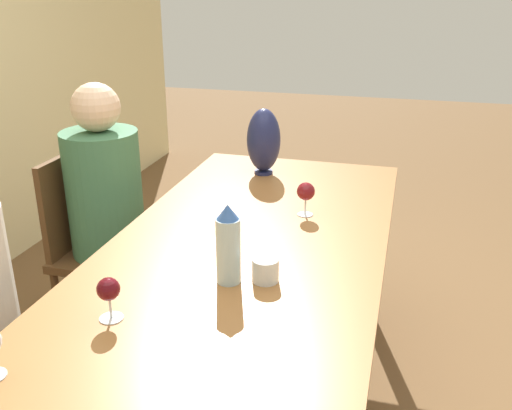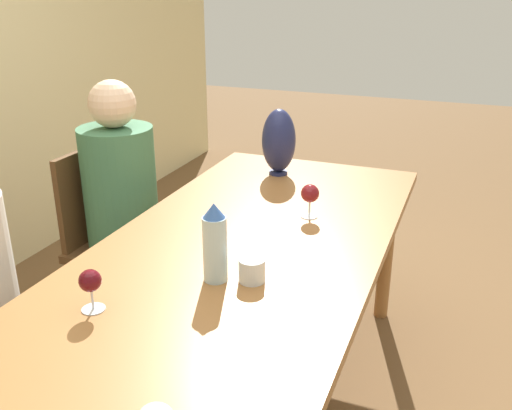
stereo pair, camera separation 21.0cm
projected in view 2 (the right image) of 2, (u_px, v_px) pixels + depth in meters
The scene contains 8 objects.
dining_table at pixel (233, 273), 1.98m from camera, with size 2.27×0.97×0.77m.
water_bottle at pixel (215, 243), 1.74m from camera, with size 0.08×0.08×0.26m.
water_tumbler at pixel (252, 270), 1.76m from camera, with size 0.08×0.08×0.08m.
vase at pixel (279, 141), 2.69m from camera, with size 0.16×0.16×0.32m.
wine_glass_2 at pixel (310, 194), 2.22m from camera, with size 0.07×0.07×0.14m.
wine_glass_3 at pixel (90, 282), 1.59m from camera, with size 0.07×0.07×0.13m.
chair_far at pixel (112, 235), 2.77m from camera, with size 0.44×0.44×0.90m.
person_far at pixel (124, 203), 2.67m from camera, with size 0.34×0.34×1.24m.
Camera 2 is at (-1.60, -0.71, 1.64)m, focal length 40.00 mm.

